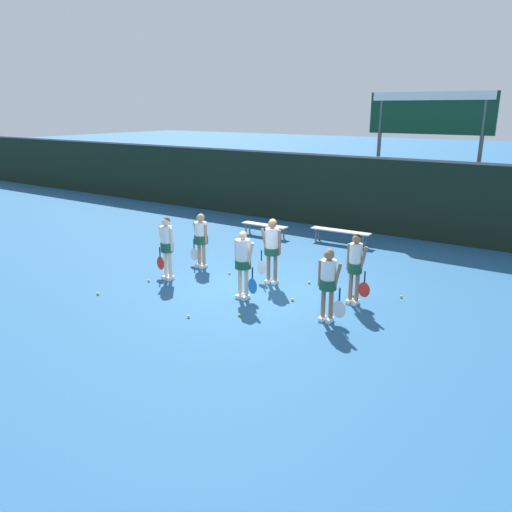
{
  "coord_description": "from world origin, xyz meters",
  "views": [
    {
      "loc": [
        6.8,
        -9.98,
        4.52
      ],
      "look_at": [
        -0.01,
        0.04,
        0.92
      ],
      "focal_mm": 35.0,
      "sensor_mm": 36.0,
      "label": 1
    }
  ],
  "objects_px": {
    "player_2": "(328,279)",
    "player_3": "(201,236)",
    "tennis_ball_2": "(263,266)",
    "tennis_ball_4": "(401,297)",
    "tennis_ball_6": "(309,283)",
    "tennis_ball_7": "(98,294)",
    "scoreboard": "(429,123)",
    "tennis_ball_10": "(353,295)",
    "tennis_ball_0": "(188,317)",
    "tennis_ball_1": "(293,300)",
    "tennis_ball_5": "(246,277)",
    "tennis_ball_9": "(239,315)",
    "player_5": "(356,263)",
    "player_0": "(167,243)",
    "player_1": "(243,259)",
    "bench_far": "(340,232)",
    "tennis_ball_8": "(149,281)",
    "bench_courtside": "(265,226)",
    "tennis_ball_3": "(229,273)"
  },
  "relations": [
    {
      "from": "bench_courtside",
      "to": "player_0",
      "type": "height_order",
      "value": "player_0"
    },
    {
      "from": "tennis_ball_5",
      "to": "tennis_ball_7",
      "type": "bearing_deg",
      "value": -126.44
    },
    {
      "from": "player_0",
      "to": "tennis_ball_4",
      "type": "distance_m",
      "value": 6.27
    },
    {
      "from": "tennis_ball_9",
      "to": "tennis_ball_2",
      "type": "bearing_deg",
      "value": 115.23
    },
    {
      "from": "player_1",
      "to": "tennis_ball_8",
      "type": "relative_size",
      "value": 25.39
    },
    {
      "from": "tennis_ball_1",
      "to": "tennis_ball_2",
      "type": "relative_size",
      "value": 1.03
    },
    {
      "from": "tennis_ball_1",
      "to": "bench_courtside",
      "type": "bearing_deg",
      "value": 129.33
    },
    {
      "from": "player_0",
      "to": "tennis_ball_7",
      "type": "relative_size",
      "value": 24.56
    },
    {
      "from": "player_0",
      "to": "player_3",
      "type": "relative_size",
      "value": 1.08
    },
    {
      "from": "player_2",
      "to": "tennis_ball_9",
      "type": "relative_size",
      "value": 24.48
    },
    {
      "from": "player_2",
      "to": "tennis_ball_5",
      "type": "bearing_deg",
      "value": 152.61
    },
    {
      "from": "bench_courtside",
      "to": "player_1",
      "type": "height_order",
      "value": "player_1"
    },
    {
      "from": "player_2",
      "to": "tennis_ball_2",
      "type": "xyz_separation_m",
      "value": [
        -3.32,
        2.46,
        -0.94
      ]
    },
    {
      "from": "tennis_ball_7",
      "to": "tennis_ball_4",
      "type": "bearing_deg",
      "value": 32.59
    },
    {
      "from": "tennis_ball_10",
      "to": "bench_far",
      "type": "bearing_deg",
      "value": 118.5
    },
    {
      "from": "bench_courtside",
      "to": "player_1",
      "type": "xyz_separation_m",
      "value": [
        3.0,
        -5.53,
        0.63
      ]
    },
    {
      "from": "player_0",
      "to": "tennis_ball_7",
      "type": "distance_m",
      "value": 2.23
    },
    {
      "from": "player_2",
      "to": "player_3",
      "type": "height_order",
      "value": "player_2"
    },
    {
      "from": "tennis_ball_1",
      "to": "tennis_ball_10",
      "type": "distance_m",
      "value": 1.55
    },
    {
      "from": "tennis_ball_7",
      "to": "tennis_ball_10",
      "type": "height_order",
      "value": "tennis_ball_7"
    },
    {
      "from": "scoreboard",
      "to": "player_1",
      "type": "relative_size",
      "value": 2.97
    },
    {
      "from": "player_2",
      "to": "player_3",
      "type": "relative_size",
      "value": 1.03
    },
    {
      "from": "player_5",
      "to": "tennis_ball_8",
      "type": "relative_size",
      "value": 25.56
    },
    {
      "from": "bench_courtside",
      "to": "scoreboard",
      "type": "bearing_deg",
      "value": 39.61
    },
    {
      "from": "tennis_ball_0",
      "to": "bench_courtside",
      "type": "bearing_deg",
      "value": 110.42
    },
    {
      "from": "bench_far",
      "to": "scoreboard",
      "type": "bearing_deg",
      "value": 59.26
    },
    {
      "from": "player_1",
      "to": "player_0",
      "type": "bearing_deg",
      "value": 179.78
    },
    {
      "from": "player_3",
      "to": "tennis_ball_2",
      "type": "relative_size",
      "value": 23.82
    },
    {
      "from": "player_5",
      "to": "tennis_ball_3",
      "type": "height_order",
      "value": "player_5"
    },
    {
      "from": "bench_far",
      "to": "tennis_ball_9",
      "type": "xyz_separation_m",
      "value": [
        0.81,
        -7.06,
        -0.38
      ]
    },
    {
      "from": "bench_courtside",
      "to": "tennis_ball_6",
      "type": "distance_m",
      "value": 5.33
    },
    {
      "from": "tennis_ball_4",
      "to": "tennis_ball_10",
      "type": "bearing_deg",
      "value": -150.32
    },
    {
      "from": "player_2",
      "to": "tennis_ball_8",
      "type": "relative_size",
      "value": 24.49
    },
    {
      "from": "bench_far",
      "to": "tennis_ball_6",
      "type": "bearing_deg",
      "value": -78.2
    },
    {
      "from": "scoreboard",
      "to": "tennis_ball_6",
      "type": "bearing_deg",
      "value": -95.13
    },
    {
      "from": "tennis_ball_7",
      "to": "scoreboard",
      "type": "bearing_deg",
      "value": 67.38
    },
    {
      "from": "bench_far",
      "to": "tennis_ball_4",
      "type": "distance_m",
      "value": 5.23
    },
    {
      "from": "scoreboard",
      "to": "tennis_ball_9",
      "type": "relative_size",
      "value": 75.45
    },
    {
      "from": "bench_courtside",
      "to": "tennis_ball_9",
      "type": "xyz_separation_m",
      "value": [
        3.58,
        -6.49,
        -0.34
      ]
    },
    {
      "from": "tennis_ball_5",
      "to": "tennis_ball_9",
      "type": "xyz_separation_m",
      "value": [
        1.4,
        -2.25,
        0.0
      ]
    },
    {
      "from": "bench_far",
      "to": "tennis_ball_8",
      "type": "height_order",
      "value": "bench_far"
    },
    {
      "from": "scoreboard",
      "to": "tennis_ball_1",
      "type": "height_order",
      "value": "scoreboard"
    },
    {
      "from": "player_1",
      "to": "tennis_ball_10",
      "type": "xyz_separation_m",
      "value": [
        2.19,
        1.62,
        -0.98
      ]
    },
    {
      "from": "scoreboard",
      "to": "tennis_ball_0",
      "type": "relative_size",
      "value": 77.76
    },
    {
      "from": "tennis_ball_8",
      "to": "player_1",
      "type": "bearing_deg",
      "value": 9.4
    },
    {
      "from": "tennis_ball_4",
      "to": "tennis_ball_8",
      "type": "relative_size",
      "value": 0.99
    },
    {
      "from": "tennis_ball_4",
      "to": "tennis_ball_6",
      "type": "distance_m",
      "value": 2.42
    },
    {
      "from": "player_5",
      "to": "tennis_ball_5",
      "type": "xyz_separation_m",
      "value": [
        -3.22,
        0.08,
        -0.98
      ]
    },
    {
      "from": "tennis_ball_1",
      "to": "tennis_ball_4",
      "type": "relative_size",
      "value": 1.04
    },
    {
      "from": "tennis_ball_3",
      "to": "tennis_ball_10",
      "type": "distance_m",
      "value": 3.62
    }
  ]
}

